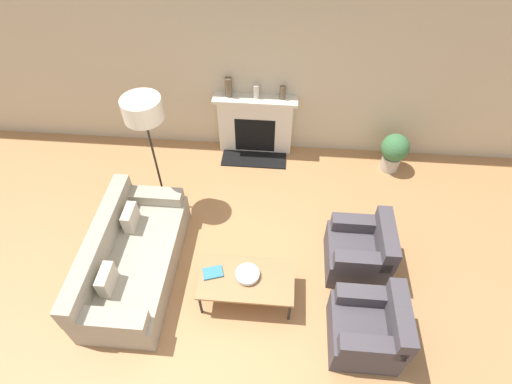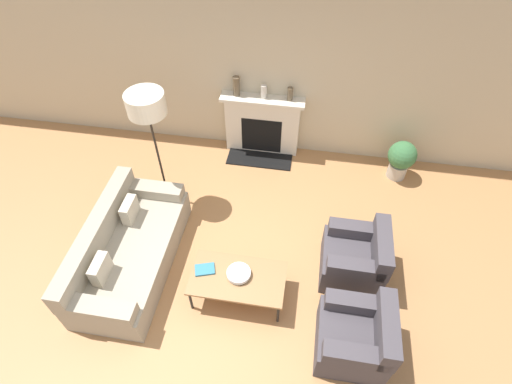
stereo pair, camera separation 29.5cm
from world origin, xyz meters
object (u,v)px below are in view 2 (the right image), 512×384
Objects in this scene: armchair_near at (356,337)px; book at (205,269)px; mantel_vase_left at (236,86)px; bowl at (239,273)px; mantel_vase_center_left at (264,91)px; fireplace at (262,126)px; armchair_far at (356,258)px; mantel_vase_center_right at (290,94)px; potted_plant at (401,158)px; couch at (127,251)px; floor_lamp at (147,111)px; coffee_table at (238,279)px.

book is (-1.78, 0.49, 0.10)m from armchair_near.
mantel_vase_left is at bearing 74.90° from book.
mantel_vase_center_left reaches higher than bowl.
fireplace reaches higher than armchair_far.
fireplace is 6.30× the size of mantel_vase_center_right.
mantel_vase_left is at bearing 173.35° from potted_plant.
mantel_vase_left is (-1.91, 3.21, 0.87)m from armchair_near.
mantel_vase_center_left is at bearing -28.18° from couch.
mantel_vase_left reaches higher than mantel_vase_center_left.
couch is 2.84m from mantel_vase_left.
armchair_far is (2.85, 0.33, 0.03)m from couch.
armchair_near is at bearing -64.68° from fireplace.
potted_plant is at bearing 16.58° from floor_lamp.
armchair_near is 3.80× the size of mantel_vase_center_right.
armchair_near is at bearing -59.19° from mantel_vase_left.
fireplace is 1.99× the size of potted_plant.
couch is 1.50m from bowl.
couch is 7.08× the size of bowl.
mantel_vase_center_right is at bearing 38.81° from floor_lamp.
armchair_far reaches higher than couch.
potted_plant is at bearing 166.74° from armchair_near.
floor_lamp is at bearing -133.39° from mantel_vase_center_left.
couch reaches higher than coffee_table.
coffee_table is at bearing -46.14° from floor_lamp.
mantel_vase_center_right is (0.28, 2.75, 0.76)m from coffee_table.
couch is at bearing 172.80° from bowl.
mantel_vase_left is 0.42m from mantel_vase_center_left.
armchair_near reaches higher than book.
mantel_vase_center_left is 0.40m from mantel_vase_center_right.
fireplace is at bearing -2.19° from mantel_vase_left.
couch is 9.63× the size of mantel_vase_center_left.
mantel_vase_center_left reaches higher than book.
armchair_near reaches higher than coffee_table.
floor_lamp is at bearing -133.42° from fireplace.
mantel_vase_left reaches higher than fireplace.
floor_lamp reaches higher than couch.
potted_plant is at bearing 49.82° from coffee_table.
floor_lamp is 8.84× the size of mantel_vase_center_right.
potted_plant is (3.43, 1.02, -1.20)m from floor_lamp.
floor_lamp reaches higher than armchair_far.
armchair_near is at bearing -64.97° from mantel_vase_center_left.
mantel_vase_left is at bearing -180.00° from mantel_vase_center_left.
armchair_far is 1.49m from coffee_table.
fireplace is at bearing 46.58° from floor_lamp.
coffee_table is at bearing -95.80° from mantel_vase_center_right.
couch is (-1.34, -2.52, -0.22)m from fireplace.
couch is 4.18m from potted_plant.
fireplace is 4.86× the size of book.
armchair_near and armchair_far have the same top height.
potted_plant is at bearing -7.90° from mantel_vase_center_left.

